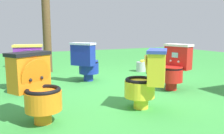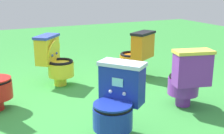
% 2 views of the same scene
% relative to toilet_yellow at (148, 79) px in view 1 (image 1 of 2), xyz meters
% --- Properties ---
extents(ground, '(14.00, 14.00, 0.00)m').
position_rel_toilet_yellow_xyz_m(ground, '(-0.19, -1.14, -0.37)').
color(ground, green).
extents(toilet_yellow, '(0.64, 0.62, 0.73)m').
position_rel_toilet_yellow_xyz_m(toilet_yellow, '(0.00, 0.00, 0.00)').
color(toilet_yellow, yellow).
rests_on(toilet_yellow, ground).
extents(toilet_purple, '(0.51, 0.57, 0.73)m').
position_rel_toilet_yellow_xyz_m(toilet_purple, '(1.19, -1.48, 0.00)').
color(toilet_purple, purple).
rests_on(toilet_purple, ground).
extents(toilet_orange, '(0.60, 0.63, 0.73)m').
position_rel_toilet_yellow_xyz_m(toilet_orange, '(1.26, -0.17, 0.00)').
color(toilet_orange, orange).
rests_on(toilet_orange, ground).
extents(toilet_red, '(0.59, 0.54, 0.73)m').
position_rel_toilet_yellow_xyz_m(toilet_red, '(-0.94, -0.60, -0.00)').
color(toilet_red, red).
rests_on(toilet_red, ground).
extents(toilet_blue, '(0.64, 0.62, 0.73)m').
position_rel_toilet_yellow_xyz_m(toilet_blue, '(0.13, -1.76, -0.00)').
color(toilet_blue, '#192D9E').
rests_on(toilet_blue, ground).
extents(wooden_post, '(0.18, 0.18, 1.87)m').
position_rel_toilet_yellow_xyz_m(wooden_post, '(0.57, -3.10, 0.56)').
color(wooden_post, brown).
rests_on(wooden_post, ground).
extents(small_crate, '(0.52, 0.51, 0.31)m').
position_rel_toilet_yellow_xyz_m(small_crate, '(-2.19, -2.40, -0.22)').
color(small_crate, brown).
rests_on(small_crate, ground).
extents(lemon_bucket, '(0.22, 0.22, 0.28)m').
position_rel_toilet_yellow_xyz_m(lemon_bucket, '(-1.37, -2.21, -0.26)').
color(lemon_bucket, '#B7B7BF').
rests_on(lemon_bucket, ground).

